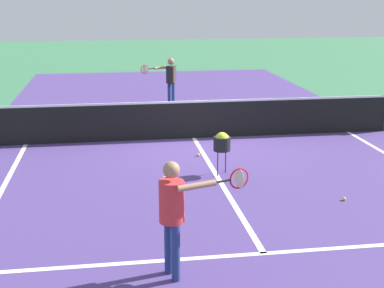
{
  "coord_description": "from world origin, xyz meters",
  "views": [
    {
      "loc": [
        -2.05,
        -13.15,
        3.54
      ],
      "look_at": [
        -0.67,
        -4.11,
        1.0
      ],
      "focal_mm": 51.13,
      "sensor_mm": 36.0,
      "label": 1
    }
  ],
  "objects_px": {
    "player_far": "(170,77)",
    "tennis_ball_near_net": "(198,155)",
    "ball_hopper": "(222,142)",
    "player_near": "(174,207)",
    "tennis_ball_mid_court": "(344,199)",
    "net": "(194,119)"
  },
  "relations": [
    {
      "from": "tennis_ball_near_net",
      "to": "tennis_ball_mid_court",
      "type": "height_order",
      "value": "same"
    },
    {
      "from": "ball_hopper",
      "to": "tennis_ball_mid_court",
      "type": "bearing_deg",
      "value": -43.37
    },
    {
      "from": "net",
      "to": "player_near",
      "type": "distance_m",
      "value": 6.98
    },
    {
      "from": "net",
      "to": "tennis_ball_near_net",
      "type": "height_order",
      "value": "net"
    },
    {
      "from": "player_near",
      "to": "player_far",
      "type": "xyz_separation_m",
      "value": [
        1.18,
        10.84,
        0.0
      ]
    },
    {
      "from": "net",
      "to": "player_near",
      "type": "height_order",
      "value": "player_near"
    },
    {
      "from": "ball_hopper",
      "to": "tennis_ball_near_net",
      "type": "xyz_separation_m",
      "value": [
        -0.26,
        1.31,
        -0.64
      ]
    },
    {
      "from": "player_near",
      "to": "tennis_ball_near_net",
      "type": "relative_size",
      "value": 23.59
    },
    {
      "from": "player_far",
      "to": "net",
      "type": "bearing_deg",
      "value": -88.01
    },
    {
      "from": "player_far",
      "to": "tennis_ball_near_net",
      "type": "height_order",
      "value": "player_far"
    },
    {
      "from": "net",
      "to": "tennis_ball_near_net",
      "type": "relative_size",
      "value": 156.77
    },
    {
      "from": "player_near",
      "to": "tennis_ball_near_net",
      "type": "height_order",
      "value": "player_near"
    },
    {
      "from": "player_far",
      "to": "tennis_ball_mid_court",
      "type": "relative_size",
      "value": 23.61
    },
    {
      "from": "tennis_ball_mid_court",
      "to": "net",
      "type": "bearing_deg",
      "value": 112.9
    },
    {
      "from": "player_far",
      "to": "ball_hopper",
      "type": "relative_size",
      "value": 1.78
    },
    {
      "from": "ball_hopper",
      "to": "tennis_ball_mid_court",
      "type": "xyz_separation_m",
      "value": [
        1.85,
        -1.74,
        -0.64
      ]
    },
    {
      "from": "tennis_ball_near_net",
      "to": "tennis_ball_mid_court",
      "type": "xyz_separation_m",
      "value": [
        2.1,
        -3.06,
        0.0
      ]
    },
    {
      "from": "player_near",
      "to": "player_far",
      "type": "relative_size",
      "value": 1.0
    },
    {
      "from": "player_far",
      "to": "tennis_ball_near_net",
      "type": "xyz_separation_m",
      "value": [
        -0.0,
        -5.58,
        -0.93
      ]
    },
    {
      "from": "player_near",
      "to": "tennis_ball_mid_court",
      "type": "height_order",
      "value": "player_near"
    },
    {
      "from": "player_near",
      "to": "ball_hopper",
      "type": "bearing_deg",
      "value": 70.04
    },
    {
      "from": "net",
      "to": "tennis_ball_mid_court",
      "type": "xyz_separation_m",
      "value": [
        1.96,
        -4.64,
        -0.46
      ]
    }
  ]
}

